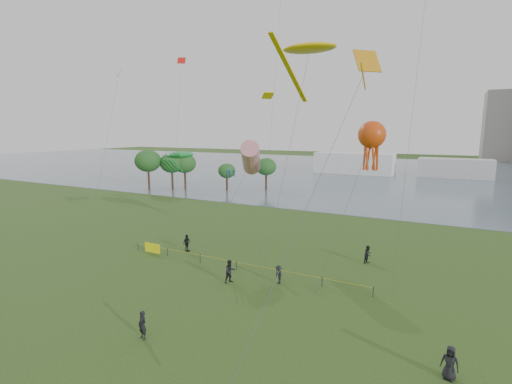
% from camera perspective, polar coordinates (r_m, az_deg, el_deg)
% --- Properties ---
extents(ground_plane, '(400.00, 400.00, 0.00)m').
position_cam_1_polar(ground_plane, '(22.36, -13.14, -24.72)').
color(ground_plane, '#213C13').
extents(lake, '(400.00, 120.00, 0.08)m').
position_cam_1_polar(lake, '(115.15, 21.18, 2.63)').
color(lake, slate).
rests_on(lake, ground_plane).
extents(building_low, '(16.00, 18.00, 28.00)m').
position_cam_1_polar(building_low, '(182.86, 34.07, 8.35)').
color(building_low, gray).
rests_on(building_low, ground_plane).
extents(pavilion_left, '(22.00, 8.00, 6.00)m').
position_cam_1_polar(pavilion_left, '(111.91, 14.86, 4.30)').
color(pavilion_left, white).
rests_on(pavilion_left, ground_plane).
extents(pavilion_right, '(18.00, 7.00, 5.00)m').
position_cam_1_polar(pavilion_right, '(112.26, 28.26, 3.25)').
color(pavilion_right, silver).
rests_on(pavilion_right, ground_plane).
extents(trees, '(26.40, 16.87, 8.48)m').
position_cam_1_polar(trees, '(79.41, -10.60, 4.29)').
color(trees, '#342117').
rests_on(trees, ground_plane).
extents(fence, '(24.07, 0.07, 1.05)m').
position_cam_1_polar(fence, '(37.42, -11.24, -9.29)').
color(fence, black).
rests_on(fence, ground_plane).
extents(spectator_a, '(1.09, 1.18, 1.94)m').
position_cam_1_polar(spectator_a, '(31.36, -4.01, -12.08)').
color(spectator_a, black).
rests_on(spectator_a, ground_plane).
extents(spectator_b, '(1.10, 1.13, 1.55)m').
position_cam_1_polar(spectator_b, '(31.20, 3.52, -12.57)').
color(spectator_b, black).
rests_on(spectator_b, ground_plane).
extents(spectator_c, '(0.48, 1.07, 1.80)m').
position_cam_1_polar(spectator_c, '(39.56, -10.60, -7.71)').
color(spectator_c, black).
rests_on(spectator_c, ground_plane).
extents(spectator_d, '(0.96, 0.72, 1.78)m').
position_cam_1_polar(spectator_d, '(22.79, 27.67, -22.26)').
color(spectator_d, black).
rests_on(spectator_d, ground_plane).
extents(spectator_f, '(0.72, 0.55, 1.76)m').
position_cam_1_polar(spectator_f, '(24.69, -17.08, -19.00)').
color(spectator_f, black).
rests_on(spectator_f, ground_plane).
extents(spectator_g, '(0.91, 1.01, 1.71)m').
position_cam_1_polar(spectator_g, '(37.16, 16.86, -9.17)').
color(spectator_g, black).
rests_on(spectator_g, ground_plane).
extents(kite_stingray, '(4.68, 9.94, 19.66)m').
position_cam_1_polar(kite_stingray, '(33.54, 8.11, 20.95)').
color(kite_stingray, '#3F3F42').
extents(kite_windsock, '(4.33, 8.46, 11.54)m').
position_cam_1_polar(kite_windsock, '(39.56, -0.81, 5.25)').
color(kite_windsock, '#3F3F42').
extents(kite_creature, '(2.90, 6.94, 10.19)m').
position_cam_1_polar(kite_creature, '(41.70, -11.62, 5.56)').
color(kite_creature, '#3F3F42').
extents(kite_octopus, '(3.93, 6.10, 13.25)m').
position_cam_1_polar(kite_octopus, '(31.69, 17.40, 8.28)').
color(kite_octopus, '#3F3F42').
extents(kite_delta, '(3.94, 13.50, 17.16)m').
position_cam_1_polar(kite_delta, '(23.13, 16.01, 17.10)').
color(kite_delta, '#3F3F42').
extents(small_kites, '(44.41, 11.91, 9.98)m').
position_cam_1_polar(small_kites, '(37.03, 4.16, 25.34)').
color(small_kites, red).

